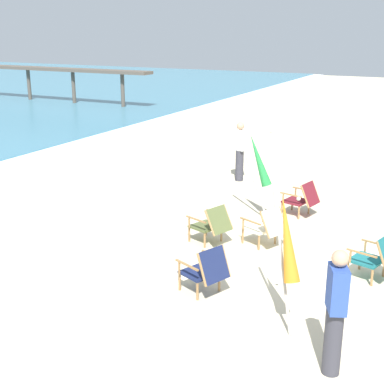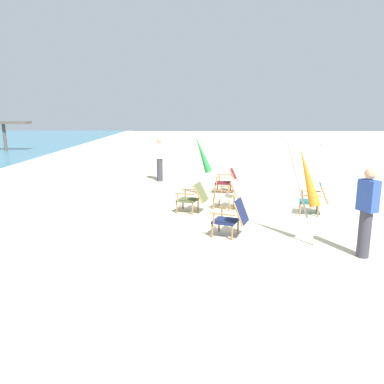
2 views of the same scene
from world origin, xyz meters
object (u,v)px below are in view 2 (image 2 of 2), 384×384
(umbrella_furled_orange, at_px, (307,178))
(person_by_waterline, at_px, (160,159))
(beach_chair_back_right, at_px, (233,217))
(umbrella_furled_green, at_px, (202,155))
(beach_chair_front_right, at_px, (230,193))
(beach_chair_front_left, at_px, (228,180))
(person_near_chairs, at_px, (367,212))
(beach_chair_back_left, at_px, (316,198))
(beach_chair_far_center, at_px, (194,197))

(umbrella_furled_orange, bearing_deg, person_by_waterline, 27.07)
(beach_chair_back_right, distance_m, umbrella_furled_green, 3.87)
(beach_chair_front_right, xyz_separation_m, umbrella_furled_orange, (-2.67, -1.22, 0.89))
(beach_chair_front_left, xyz_separation_m, person_near_chairs, (-5.45, -1.95, 0.41))
(person_by_waterline, bearing_deg, beach_chair_front_left, -131.27)
(beach_chair_back_left, distance_m, beach_chair_far_center, 3.12)
(beach_chair_back_left, xyz_separation_m, beach_chair_front_left, (2.58, 2.00, -0.00))
(beach_chair_front_left, relative_size, umbrella_furled_green, 0.41)
(beach_chair_front_left, height_order, umbrella_furled_green, umbrella_furled_green)
(beach_chair_back_right, relative_size, umbrella_furled_orange, 0.43)
(person_by_waterline, bearing_deg, umbrella_furled_orange, -152.93)
(beach_chair_front_left, height_order, beach_chair_far_center, beach_chair_front_left)
(beach_chair_back_left, xyz_separation_m, umbrella_furled_green, (1.99, 2.86, 0.88))
(beach_chair_back_left, height_order, umbrella_furled_green, umbrella_furled_green)
(beach_chair_back_right, height_order, person_near_chairs, person_near_chairs)
(person_by_waterline, bearing_deg, beach_chair_back_right, -162.04)
(beach_chair_far_center, xyz_separation_m, person_by_waterline, (4.49, 1.27, 0.42))
(beach_chair_far_center, height_order, umbrella_furled_green, umbrella_furled_green)
(beach_chair_far_center, xyz_separation_m, person_near_chairs, (-3.05, -3.06, 0.42))
(beach_chair_back_right, relative_size, umbrella_furled_green, 0.43)
(person_near_chairs, relative_size, person_by_waterline, 1.00)
(beach_chair_far_center, relative_size, person_near_chairs, 0.55)
(beach_chair_front_left, distance_m, beach_chair_back_right, 4.33)
(beach_chair_front_left, distance_m, umbrella_furled_orange, 4.91)
(beach_chair_back_right, xyz_separation_m, person_near_chairs, (-1.13, -2.25, 0.41))
(umbrella_furled_green, bearing_deg, person_by_waterline, 29.63)
(beach_chair_far_center, height_order, umbrella_furled_orange, umbrella_furled_orange)
(beach_chair_front_right, relative_size, umbrella_furled_orange, 0.45)
(beach_chair_back_left, bearing_deg, umbrella_furled_orange, 156.85)
(beach_chair_back_right, height_order, beach_chair_front_right, beach_chair_back_right)
(beach_chair_front_left, relative_size, person_near_chairs, 0.51)
(beach_chair_front_right, distance_m, umbrella_furled_orange, 3.07)
(person_by_waterline, bearing_deg, umbrella_furled_green, -150.37)
(beach_chair_back_right, relative_size, person_near_chairs, 0.53)
(umbrella_furled_green, bearing_deg, beach_chair_back_left, -124.87)
(beach_chair_back_left, bearing_deg, beach_chair_far_center, 86.72)
(umbrella_furled_green, bearing_deg, beach_chair_front_right, -153.23)
(beach_chair_front_right, bearing_deg, person_by_waterline, 28.64)
(beach_chair_front_left, relative_size, beach_chair_back_right, 0.96)
(umbrella_furled_green, height_order, person_near_chairs, umbrella_furled_green)
(beach_chair_back_left, relative_size, umbrella_furled_green, 0.41)
(beach_chair_back_left, relative_size, beach_chair_front_left, 1.00)
(beach_chair_front_right, bearing_deg, beach_chair_far_center, 110.74)
(person_near_chairs, xyz_separation_m, person_by_waterline, (7.53, 4.33, 0.00))
(person_by_waterline, bearing_deg, person_near_chairs, -150.13)
(beach_chair_front_right, bearing_deg, umbrella_furled_orange, -155.43)
(umbrella_furled_orange, xyz_separation_m, person_by_waterline, (6.79, 3.47, -0.48))
(umbrella_furled_orange, height_order, person_by_waterline, umbrella_furled_orange)
(beach_chair_front_left, xyz_separation_m, umbrella_furled_green, (-0.59, 0.86, 0.88))
(beach_chair_back_right, bearing_deg, umbrella_furled_orange, -105.39)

